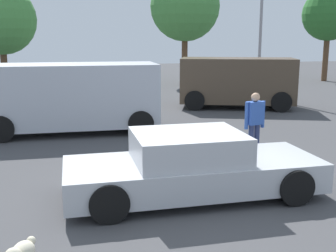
% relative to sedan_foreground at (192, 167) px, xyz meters
% --- Properties ---
extents(ground_plane, '(80.00, 80.00, 0.00)m').
position_rel_sedan_foreground_xyz_m(ground_plane, '(-0.23, 0.06, -0.55)').
color(ground_plane, '#424244').
extents(sedan_foreground, '(4.60, 1.85, 1.19)m').
position_rel_sedan_foreground_xyz_m(sedan_foreground, '(0.00, 0.00, 0.00)').
color(sedan_foreground, '#B7BABF').
rests_on(sedan_foreground, ground_plane).
extents(van_white, '(5.16, 2.27, 2.08)m').
position_rel_sedan_foreground_xyz_m(van_white, '(-2.02, 5.97, 0.58)').
color(van_white, '#B2B7C1').
rests_on(van_white, ground_plane).
extents(suv_dark, '(4.98, 3.42, 2.04)m').
position_rel_sedan_foreground_xyz_m(suv_dark, '(4.65, 9.22, 0.56)').
color(suv_dark, '#4C3D2D').
rests_on(suv_dark, ground_plane).
extents(pedestrian, '(0.56, 0.32, 1.56)m').
position_rel_sedan_foreground_xyz_m(pedestrian, '(2.25, 2.25, 0.37)').
color(pedestrian, navy).
rests_on(pedestrian, ground_plane).
extents(light_post_near, '(0.44, 0.44, 6.86)m').
position_rel_sedan_foreground_xyz_m(light_post_near, '(6.89, 11.91, 4.06)').
color(light_post_near, gray).
rests_on(light_post_near, ground_plane).
extents(tree_back_left, '(4.37, 4.37, 6.16)m').
position_rel_sedan_foreground_xyz_m(tree_back_left, '(-6.08, 21.63, 3.41)').
color(tree_back_left, brown).
rests_on(tree_back_left, ground_plane).
extents(tree_back_center, '(4.22, 4.22, 6.85)m').
position_rel_sedan_foreground_xyz_m(tree_back_center, '(4.95, 18.39, 4.17)').
color(tree_back_center, brown).
rests_on(tree_back_center, ground_plane).
extents(tree_back_right, '(3.43, 3.43, 6.08)m').
position_rel_sedan_foreground_xyz_m(tree_back_right, '(14.70, 18.23, 3.79)').
color(tree_back_right, brown).
rests_on(tree_back_right, ground_plane).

